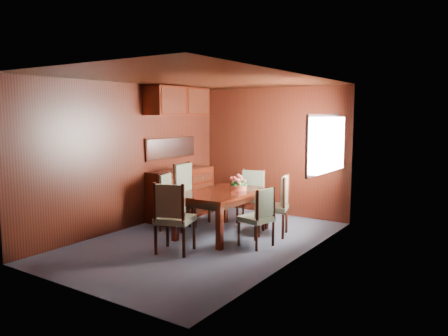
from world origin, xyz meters
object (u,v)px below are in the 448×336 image
Objects in this scene: sideboard at (181,193)px; chair_head at (173,214)px; chair_right_near at (260,214)px; chair_left_near at (171,198)px; dining_table at (222,197)px; flower_centerpiece at (239,182)px.

chair_head is (1.26, -1.71, 0.10)m from sideboard.
chair_head is (-0.83, -0.92, 0.07)m from chair_right_near.
chair_left_near is 1.70m from chair_right_near.
dining_table is 0.85m from chair_right_near.
sideboard is at bearing 167.76° from flower_centerpiece.
chair_right_near is at bearing 70.31° from chair_left_near.
chair_left_near is 0.94× the size of chair_head.
chair_right_near is 3.28× the size of flower_centerpiece.
dining_table is at bearing -124.41° from flower_centerpiece.
flower_centerpiece is at bearing 65.46° from chair_head.
chair_left_near is at bearing 114.82° from chair_head.
flower_centerpiece is at bearing 55.03° from dining_table.
dining_table is 0.36m from flower_centerpiece.
chair_right_near is at bearing -17.27° from dining_table.
sideboard is 1.40m from dining_table.
chair_head reaches higher than chair_right_near.
sideboard is 1.52m from flower_centerpiece.
chair_right_near is at bearing -20.58° from sideboard.
chair_head reaches higher than dining_table.
sideboard is at bearing -170.18° from chair_left_near.
chair_left_near is 1.29m from chair_head.
chair_head is at bearing 23.57° from chair_left_near.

